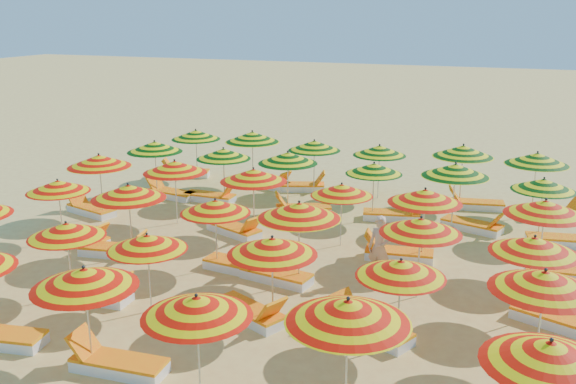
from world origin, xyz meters
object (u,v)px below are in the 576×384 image
at_px(lounger_11, 90,209).
at_px(lounger_14, 565,273).
at_px(umbrella_15, 299,211).
at_px(lounger_23, 301,186).
at_px(lounger_16, 211,197).
at_px(lounger_19, 473,225).
at_px(umbrella_27, 374,169).
at_px(lounger_8, 240,266).
at_px(umbrella_5, 550,354).
at_px(umbrella_33, 379,150).
at_px(lounger_6, 81,239).
at_px(lounger_15, 170,193).
at_px(umbrella_30, 196,135).
at_px(umbrella_34, 463,151).
at_px(umbrella_9, 272,246).
at_px(umbrella_18, 99,161).
at_px(lounger_7, 115,250).
at_px(umbrella_29, 544,185).
at_px(umbrella_19, 175,167).
at_px(umbrella_21, 342,190).
at_px(lounger_13, 397,254).
at_px(umbrella_8, 147,242).
at_px(umbrella_10, 401,269).
at_px(lounger_9, 275,274).
at_px(umbrella_17, 534,245).
at_px(umbrella_35, 537,159).
at_px(umbrella_2, 84,278).
at_px(umbrella_26, 288,158).
at_px(lounger_25, 552,214).
at_px(lounger_3, 95,294).
at_px(umbrella_11, 545,281).
at_px(lounger_18, 393,215).
at_px(lounger_5, 369,328).
at_px(umbrella_20, 253,175).
at_px(umbrella_28, 455,170).
at_px(umbrella_3, 197,307).
at_px(lounger_24, 475,204).
at_px(umbrella_7, 66,230).
at_px(umbrella_23, 545,208).
at_px(umbrella_25, 223,154).
at_px(lounger_21, 185,173).
at_px(lounger_22, 269,183).
at_px(umbrella_32, 314,146).
at_px(umbrella_22, 425,196).
at_px(lounger_12, 235,229).
at_px(lounger_20, 562,240).
at_px(umbrella_24, 155,147).
at_px(umbrella_31, 252,137).
at_px(lounger_10, 558,320).
at_px(lounger_4, 250,312).

relative_size(lounger_11, lounger_14, 1.02).
relative_size(umbrella_15, lounger_23, 1.13).
height_order(lounger_16, lounger_19, same).
relative_size(umbrella_27, lounger_8, 1.04).
relative_size(umbrella_5, umbrella_33, 0.94).
bearing_deg(lounger_6, lounger_15, 97.48).
xyz_separation_m(umbrella_30, umbrella_34, (9.59, 0.07, 0.12)).
relative_size(umbrella_9, umbrella_18, 0.88).
bearing_deg(lounger_8, lounger_7, -169.67).
bearing_deg(umbrella_9, umbrella_29, 55.26).
xyz_separation_m(umbrella_19, lounger_11, (-2.99, -0.18, -1.58)).
height_order(umbrella_21, lounger_8, umbrella_21).
height_order(lounger_13, lounger_15, same).
relative_size(umbrella_8, umbrella_10, 1.14).
relative_size(umbrella_21, lounger_9, 1.03).
bearing_deg(umbrella_17, umbrella_35, 90.37).
distance_m(umbrella_2, umbrella_26, 9.80).
bearing_deg(lounger_25, lounger_6, -170.39).
bearing_deg(umbrella_15, umbrella_2, -114.99).
bearing_deg(lounger_7, umbrella_18, 122.45).
bearing_deg(lounger_3, umbrella_11, -0.71).
bearing_deg(lounger_8, lounger_15, 141.74).
distance_m(lounger_14, lounger_18, 5.55).
bearing_deg(umbrella_11, lounger_5, 175.45).
height_order(umbrella_20, lounger_19, umbrella_20).
distance_m(umbrella_26, lounger_9, 5.62).
bearing_deg(umbrella_9, umbrella_28, 69.97).
xyz_separation_m(umbrella_3, umbrella_11, (5.07, 2.85, 0.07)).
distance_m(umbrella_2, lounger_24, 13.45).
bearing_deg(umbrella_10, umbrella_5, -45.21).
relative_size(lounger_5, lounger_24, 1.00).
height_order(lounger_18, lounger_25, same).
distance_m(umbrella_7, umbrella_23, 10.77).
bearing_deg(lounger_8, lounger_18, 70.38).
bearing_deg(lounger_8, umbrella_29, 43.03).
distance_m(umbrella_10, umbrella_29, 7.49).
height_order(umbrella_34, lounger_13, umbrella_34).
bearing_deg(lounger_19, umbrella_21, -124.49).
distance_m(lounger_11, lounger_19, 11.60).
xyz_separation_m(umbrella_28, lounger_24, (0.42, 2.38, -1.63)).
height_order(umbrella_25, umbrella_35, umbrella_35).
distance_m(lounger_21, lounger_22, 3.57).
height_order(umbrella_21, umbrella_32, umbrella_32).
distance_m(umbrella_22, lounger_12, 5.48).
bearing_deg(lounger_23, lounger_20, -36.75).
xyz_separation_m(umbrella_24, lounger_20, (12.74, -0.13, -1.57)).
bearing_deg(umbrella_23, umbrella_31, 152.55).
relative_size(lounger_10, lounger_20, 1.01).
xyz_separation_m(umbrella_27, lounger_14, (5.33, -2.70, -1.43)).
xyz_separation_m(lounger_4, lounger_11, (-7.56, 4.63, 0.00)).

